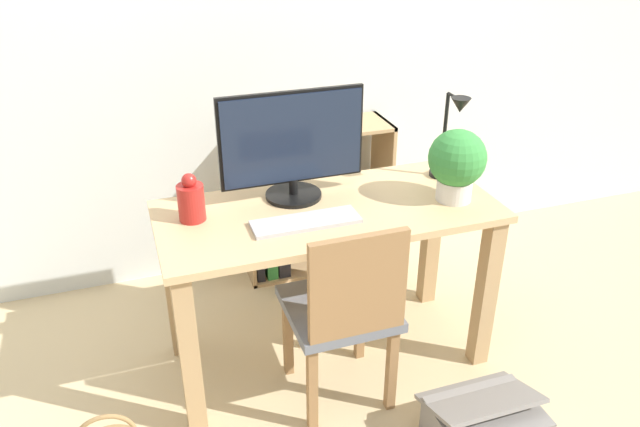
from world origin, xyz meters
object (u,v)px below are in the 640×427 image
potted_plant (457,162)px  chair (345,309)px  bookshelf (291,206)px  storage_box (484,426)px  keyboard (306,222)px  monitor (292,143)px  desk_lamp (452,130)px  vase (191,200)px

potted_plant → chair: size_ratio=0.35×
bookshelf → storage_box: size_ratio=2.00×
keyboard → storage_box: keyboard is taller
monitor → bookshelf: size_ratio=0.74×
desk_lamp → chair: (-0.60, -0.36, -0.51)m
keyboard → potted_plant: potted_plant is taller
keyboard → storage_box: size_ratio=1.04×
keyboard → desk_lamp: bearing=14.0°
potted_plant → chair: (-0.54, -0.19, -0.44)m
storage_box → monitor: bearing=120.1°
vase → desk_lamp: desk_lamp is taller
vase → storage_box: vase is taller
keyboard → potted_plant: (0.63, 0.01, 0.15)m
chair → bookshelf: (0.09, 1.02, -0.07)m
vase → potted_plant: 1.04m
potted_plant → chair: 0.72m
monitor → vase: bearing=-170.9°
potted_plant → storage_box: potted_plant is taller
monitor → desk_lamp: (0.67, -0.07, -0.00)m
monitor → chair: bearing=-81.1°
monitor → desk_lamp: bearing=-5.7°
keyboard → potted_plant: bearing=0.6°
potted_plant → vase: bearing=170.8°
monitor → chair: 0.67m
desk_lamp → bookshelf: desk_lamp is taller
vase → desk_lamp: bearing=0.0°
monitor → desk_lamp: 0.67m
potted_plant → storage_box: (-0.13, -0.58, -0.80)m
storage_box → keyboard: bearing=130.6°
monitor → storage_box: size_ratio=1.47×
monitor → desk_lamp: size_ratio=1.54×
keyboard → storage_box: bearing=-49.4°
monitor → potted_plant: 0.65m
potted_plant → storage_box: bearing=-102.5°
storage_box → desk_lamp: bearing=75.5°
desk_lamp → monitor: bearing=174.3°
keyboard → vase: size_ratio=2.16×
vase → desk_lamp: 1.10m
monitor → vase: monitor is taller
desk_lamp → chair: desk_lamp is taller
monitor → bookshelf: (0.16, 0.59, -0.59)m
bookshelf → keyboard: bearing=-102.2°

